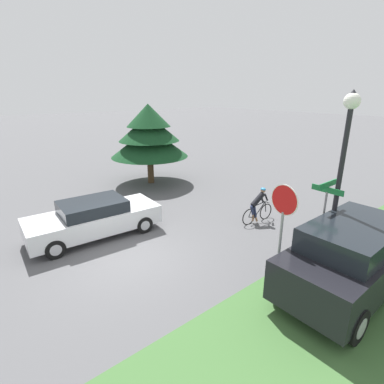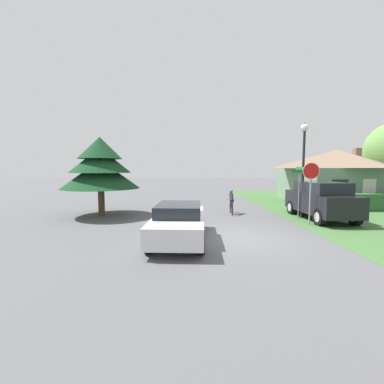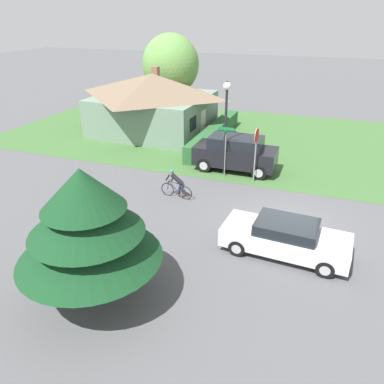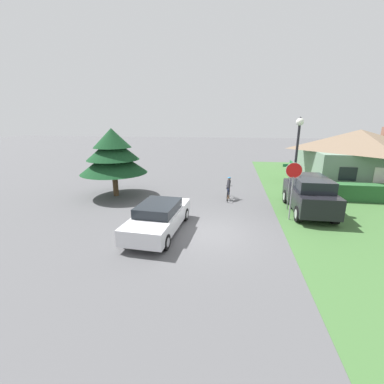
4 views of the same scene
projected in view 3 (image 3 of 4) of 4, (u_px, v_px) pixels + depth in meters
name	position (u px, v px, depth m)	size (l,w,h in m)	color
ground_plane	(286.00, 225.00, 16.06)	(140.00, 140.00, 0.00)	#515154
grass_verge_right	(251.00, 139.00, 27.02)	(16.00, 36.00, 0.01)	#3D6633
cottage_house	(153.00, 102.00, 27.73)	(7.90, 8.57, 4.46)	slate
hedge_row	(214.00, 134.00, 26.19)	(9.85, 0.90, 1.09)	#285B2D
sedan_left_lane	(285.00, 238.00, 13.90)	(2.12, 4.75, 1.37)	silver
cyclist	(177.00, 184.00, 18.21)	(0.44, 1.68, 1.44)	black
parked_suv_right	(235.00, 153.00, 21.23)	(2.02, 4.61, 1.99)	black
stop_sign	(256.00, 144.00, 19.27)	(0.78, 0.08, 2.97)	gray
street_lamp	(226.00, 112.00, 19.59)	(0.40, 0.40, 5.15)	black
street_name_sign	(226.00, 143.00, 20.08)	(0.90, 0.90, 2.78)	gray
conifer_tall_near	(86.00, 222.00, 10.79)	(4.35, 4.35, 4.47)	#4C3823
deciduous_tree_right	(171.00, 64.00, 31.93)	(4.82, 4.82, 6.75)	#4C3823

